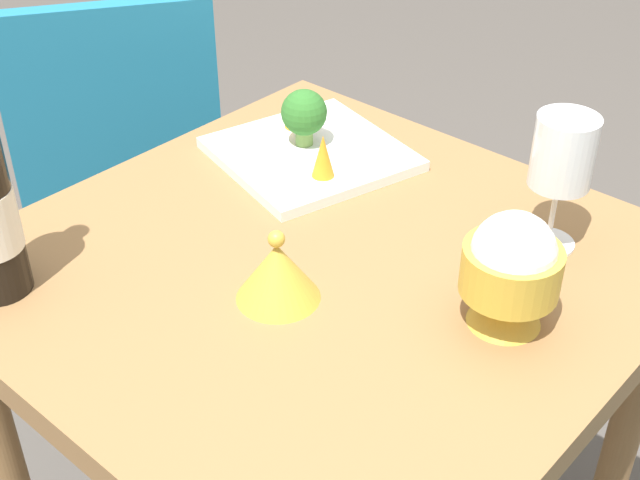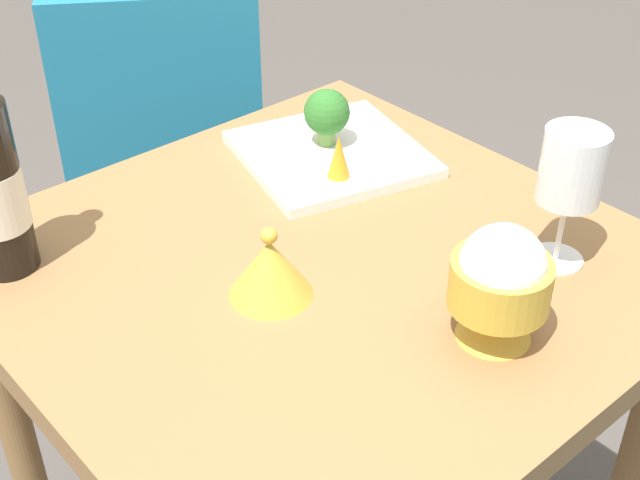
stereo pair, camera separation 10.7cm
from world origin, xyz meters
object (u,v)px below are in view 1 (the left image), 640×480
at_px(chair_by_wall, 119,145).
at_px(rice_bowl, 511,269).
at_px(serving_plate, 310,154).
at_px(rice_bowl_lid, 277,271).
at_px(broccoli_floret, 304,114).
at_px(carrot_garnish_left, 296,109).
at_px(carrot_garnish_right, 323,156).
at_px(wine_glass, 563,155).

distance_m(chair_by_wall, rice_bowl, 1.06).
bearing_deg(serving_plate, rice_bowl_lid, -54.21).
relative_size(broccoli_floret, carrot_garnish_left, 1.46).
xyz_separation_m(serving_plate, broccoli_floret, (-0.02, 0.01, 0.06)).
bearing_deg(carrot_garnish_right, wine_glass, 14.92).
xyz_separation_m(wine_glass, rice_bowl, (0.04, -0.17, -0.05)).
height_order(wine_glass, broccoli_floret, wine_glass).
relative_size(chair_by_wall, carrot_garnish_right, 13.44).
distance_m(rice_bowl_lid, broccoli_floret, 0.35).
bearing_deg(rice_bowl_lid, carrot_garnish_left, 129.95).
distance_m(rice_bowl_lid, carrot_garnish_right, 0.26).
relative_size(rice_bowl, broccoli_floret, 1.65).
relative_size(rice_bowl, carrot_garnish_left, 2.41).
bearing_deg(serving_plate, wine_glass, 5.72).
bearing_deg(carrot_garnish_right, chair_by_wall, 170.47).
relative_size(wine_glass, rice_bowl_lid, 1.79).
xyz_separation_m(rice_bowl, rice_bowl_lid, (-0.22, -0.14, -0.04)).
bearing_deg(wine_glass, broccoli_floret, -175.49).
relative_size(serving_plate, carrot_garnish_right, 4.85).
xyz_separation_m(serving_plate, carrot_garnish_right, (0.07, -0.04, 0.04)).
bearing_deg(carrot_garnish_right, rice_bowl, -14.06).
bearing_deg(serving_plate, chair_by_wall, 173.71).
xyz_separation_m(broccoli_floret, carrot_garnish_right, (0.08, -0.05, -0.02)).
height_order(rice_bowl, rice_bowl_lid, rice_bowl).
xyz_separation_m(carrot_garnish_left, carrot_garnish_right, (0.13, -0.08, 0.00)).
relative_size(serving_plate, broccoli_floret, 3.58).
bearing_deg(rice_bowl_lid, chair_by_wall, 156.87).
relative_size(wine_glass, carrot_garnish_left, 3.05).
distance_m(wine_glass, broccoli_floret, 0.40).
xyz_separation_m(chair_by_wall, broccoli_floret, (0.57, -0.06, 0.28)).
bearing_deg(wine_glass, carrot_garnish_right, -165.08).
distance_m(wine_glass, serving_plate, 0.40).
bearing_deg(chair_by_wall, broccoli_floret, -62.39).
distance_m(wine_glass, rice_bowl_lid, 0.37).
bearing_deg(rice_bowl_lid, rice_bowl, 31.92).
bearing_deg(carrot_garnish_right, broccoli_floret, 148.13).
height_order(wine_glass, rice_bowl_lid, wine_glass).
bearing_deg(rice_bowl, wine_glass, 103.41).
bearing_deg(carrot_garnish_right, rice_bowl_lid, -60.04).
distance_m(rice_bowl, carrot_garnish_left, 0.51).
relative_size(wine_glass, rice_bowl, 1.26).
bearing_deg(carrot_garnish_right, serving_plate, 145.30).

